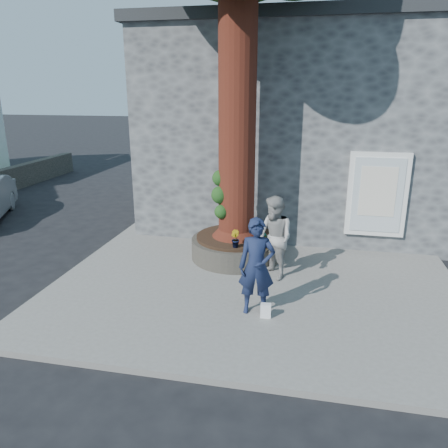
# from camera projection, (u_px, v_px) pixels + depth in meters

# --- Properties ---
(ground) EXTENTS (120.00, 120.00, 0.00)m
(ground) POSITION_uv_depth(u_px,v_px,m) (185.00, 292.00, 9.73)
(ground) COLOR black
(ground) RESTS_ON ground
(pavement) EXTENTS (9.00, 8.00, 0.12)m
(pavement) POSITION_uv_depth(u_px,v_px,m) (257.00, 277.00, 10.35)
(pavement) COLOR slate
(pavement) RESTS_ON ground
(yellow_line) EXTENTS (0.10, 30.00, 0.01)m
(yellow_line) POSITION_uv_depth(u_px,v_px,m) (82.00, 264.00, 11.26)
(yellow_line) COLOR yellow
(yellow_line) RESTS_ON ground
(stone_shop) EXTENTS (10.30, 8.30, 6.30)m
(stone_shop) POSITION_uv_depth(u_px,v_px,m) (312.00, 124.00, 15.02)
(stone_shop) COLOR #444649
(stone_shop) RESTS_ON ground
(planter) EXTENTS (2.30, 2.30, 0.60)m
(planter) POSITION_uv_depth(u_px,v_px,m) (236.00, 247.00, 11.31)
(planter) COLOR black
(planter) RESTS_ON pavement
(man) EXTENTS (0.75, 0.53, 1.92)m
(man) POSITION_uv_depth(u_px,v_px,m) (257.00, 267.00, 8.34)
(man) COLOR #161F3D
(man) RESTS_ON pavement
(woman) EXTENTS (1.16, 1.18, 1.92)m
(woman) POSITION_uv_depth(u_px,v_px,m) (274.00, 238.00, 9.93)
(woman) COLOR #A19F9A
(woman) RESTS_ON pavement
(shopping_bag) EXTENTS (0.21, 0.14, 0.28)m
(shopping_bag) POSITION_uv_depth(u_px,v_px,m) (266.00, 311.00, 8.38)
(shopping_bag) COLOR white
(shopping_bag) RESTS_ON pavement
(plant_a) EXTENTS (0.25, 0.23, 0.39)m
(plant_a) POSITION_uv_depth(u_px,v_px,m) (265.00, 241.00, 10.20)
(plant_a) COLOR gray
(plant_a) RESTS_ON planter
(plant_b) EXTENTS (0.32, 0.32, 0.42)m
(plant_b) POSITION_uv_depth(u_px,v_px,m) (235.00, 239.00, 10.34)
(plant_b) COLOR gray
(plant_b) RESTS_ON planter
(plant_c) EXTENTS (0.26, 0.26, 0.35)m
(plant_c) POSITION_uv_depth(u_px,v_px,m) (249.00, 231.00, 11.00)
(plant_c) COLOR gray
(plant_c) RESTS_ON planter
(plant_d) EXTENTS (0.25, 0.27, 0.27)m
(plant_d) POSITION_uv_depth(u_px,v_px,m) (265.00, 244.00, 10.22)
(plant_d) COLOR gray
(plant_d) RESTS_ON planter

